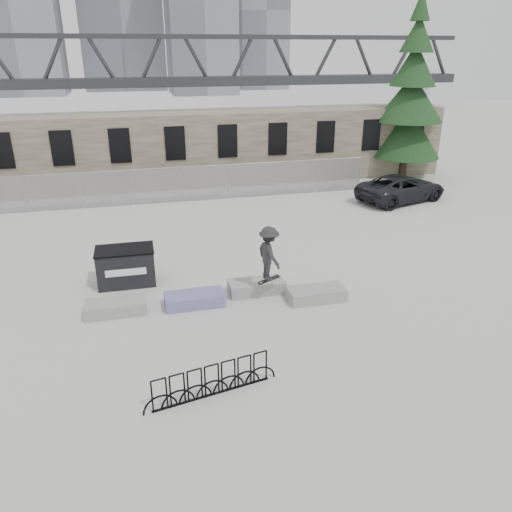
# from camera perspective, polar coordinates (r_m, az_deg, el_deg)

# --- Properties ---
(ground) EXTENTS (120.00, 120.00, 0.00)m
(ground) POSITION_cam_1_polar(r_m,az_deg,el_deg) (17.64, -3.90, -5.01)
(ground) COLOR #BBBBB6
(ground) RESTS_ON ground
(stone_wall) EXTENTS (36.00, 2.58, 4.50)m
(stone_wall) POSITION_cam_1_polar(r_m,az_deg,el_deg) (32.29, -9.38, 11.83)
(stone_wall) COLOR brown
(stone_wall) RESTS_ON ground
(chainlink_fence) EXTENTS (22.06, 0.06, 2.02)m
(chainlink_fence) POSITION_cam_1_polar(r_m,az_deg,el_deg) (28.92, -8.52, 8.15)
(chainlink_fence) COLOR gray
(chainlink_fence) RESTS_ON ground
(planter_far_left) EXTENTS (2.00, 0.90, 0.44)m
(planter_far_left) POSITION_cam_1_polar(r_m,az_deg,el_deg) (17.29, -15.71, -5.59)
(planter_far_left) COLOR gray
(planter_far_left) RESTS_ON ground
(planter_center_left) EXTENTS (2.00, 0.90, 0.44)m
(planter_center_left) POSITION_cam_1_polar(r_m,az_deg,el_deg) (17.27, -7.06, -4.88)
(planter_center_left) COLOR #393297
(planter_center_left) RESTS_ON ground
(planter_center_right) EXTENTS (2.00, 0.90, 0.44)m
(planter_center_right) POSITION_cam_1_polar(r_m,az_deg,el_deg) (18.01, 0.06, -3.47)
(planter_center_right) COLOR gray
(planter_center_right) RESTS_ON ground
(planter_offset) EXTENTS (2.00, 0.90, 0.44)m
(planter_offset) POSITION_cam_1_polar(r_m,az_deg,el_deg) (17.62, 6.92, -4.28)
(planter_offset) COLOR gray
(planter_offset) RESTS_ON ground
(dumpster) EXTENTS (2.13, 1.32, 1.39)m
(dumpster) POSITION_cam_1_polar(r_m,az_deg,el_deg) (19.13, -14.64, -1.11)
(dumpster) COLOR black
(dumpster) RESTS_ON ground
(bike_rack) EXTENTS (3.53, 0.75, 0.90)m
(bike_rack) POSITION_cam_1_polar(r_m,az_deg,el_deg) (13.00, -5.06, -14.01)
(bike_rack) COLOR black
(bike_rack) RESTS_ON ground
(spruce_tree) EXTENTS (4.51, 4.51, 11.50)m
(spruce_tree) POSITION_cam_1_polar(r_m,az_deg,el_deg) (35.41, 17.22, 16.41)
(spruce_tree) COLOR #38281E
(spruce_tree) RESTS_ON ground
(truss_bridge) EXTENTS (70.00, 3.00, 9.80)m
(truss_bridge) POSITION_cam_1_polar(r_m,az_deg,el_deg) (71.63, -4.16, 19.42)
(truss_bridge) COLOR #2D3033
(truss_bridge) RESTS_ON ground
(suv) EXTENTS (5.94, 3.96, 1.52)m
(suv) POSITION_cam_1_polar(r_m,az_deg,el_deg) (30.03, 16.29, 7.48)
(suv) COLOR black
(suv) RESTS_ON ground
(skateboarder) EXTENTS (0.96, 1.35, 2.03)m
(skateboarder) POSITION_cam_1_polar(r_m,az_deg,el_deg) (16.82, 1.49, 0.27)
(skateboarder) COLOR #262628
(skateboarder) RESTS_ON ground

